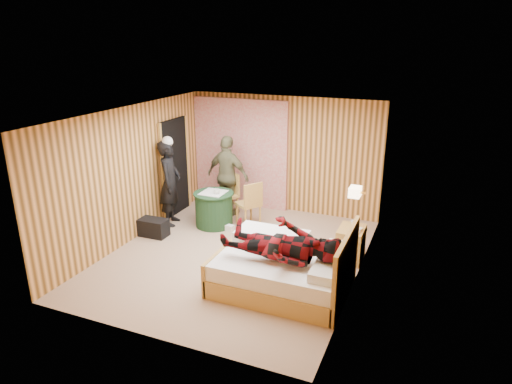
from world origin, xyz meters
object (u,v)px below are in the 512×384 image
at_px(bed, 284,269).
at_px(chair_near, 250,201).
at_px(duffel_bag, 152,227).
at_px(man_on_bed, 282,236).
at_px(chair_far, 229,191).
at_px(man_at_table, 228,176).
at_px(wall_lamp, 355,192).
at_px(round_table, 214,209).
at_px(nightstand, 351,243).
at_px(woman_standing, 170,183).

distance_m(bed, chair_near, 2.44).
relative_size(duffel_bag, man_on_bed, 0.34).
height_order(chair_far, man_at_table, man_at_table).
bearing_deg(chair_near, wall_lamp, 103.27).
bearing_deg(chair_near, man_on_bed, 67.79).
relative_size(duffel_bag, man_at_table, 0.35).
bearing_deg(round_table, man_at_table, 90.00).
relative_size(wall_lamp, bed, 0.13).
xyz_separation_m(wall_lamp, nightstand, (-0.04, 0.18, -1.00)).
distance_m(chair_near, woman_standing, 1.66).
height_order(wall_lamp, chair_near, wall_lamp).
bearing_deg(woman_standing, man_on_bed, -136.24).
bearing_deg(round_table, chair_far, 86.94).
bearing_deg(chair_far, chair_near, -5.79).
bearing_deg(duffel_bag, woman_standing, 87.61).
height_order(wall_lamp, duffel_bag, wall_lamp).
xyz_separation_m(nightstand, round_table, (-2.86, 0.44, 0.06)).
xyz_separation_m(round_table, chair_far, (0.03, 0.64, 0.18)).
distance_m(chair_far, man_on_bed, 3.36).
bearing_deg(round_table, bed, -39.34).
xyz_separation_m(wall_lamp, bed, (-0.80, -1.11, -1.00)).
xyz_separation_m(nightstand, chair_far, (-2.83, 1.07, 0.24)).
bearing_deg(man_on_bed, nightstand, 64.32).
bearing_deg(nightstand, duffel_bag, -172.84).
relative_size(bed, chair_near, 2.11).
relative_size(round_table, woman_standing, 0.46).
bearing_deg(chair_near, woman_standing, -37.93).
distance_m(chair_far, man_at_table, 0.33).
xyz_separation_m(wall_lamp, man_at_table, (-2.90, 1.29, -0.44)).
distance_m(wall_lamp, bed, 1.69).
distance_m(wall_lamp, man_on_bed, 1.58).
height_order(nightstand, chair_far, chair_far).
distance_m(duffel_bag, man_on_bed, 3.27).
distance_m(bed, round_table, 2.72).
bearing_deg(nightstand, chair_near, 162.47).
distance_m(round_table, chair_far, 0.66).
bearing_deg(man_at_table, woman_standing, 56.11).
relative_size(chair_near, man_on_bed, 0.53).
distance_m(chair_far, chair_near, 0.77).
relative_size(wall_lamp, nightstand, 0.43).
relative_size(woman_standing, man_at_table, 1.01).
distance_m(round_table, man_at_table, 0.84).
xyz_separation_m(nightstand, man_on_bed, (-0.73, -1.52, 0.65)).
bearing_deg(man_at_table, duffel_bag, 70.34).
bearing_deg(chair_far, nightstand, 3.73).
bearing_deg(wall_lamp, nightstand, 103.16).
bearing_deg(man_at_table, chair_far, 141.28).
xyz_separation_m(nightstand, woman_standing, (-3.71, 0.20, 0.57)).
distance_m(wall_lamp, nightstand, 1.02).
distance_m(nightstand, chair_near, 2.28).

